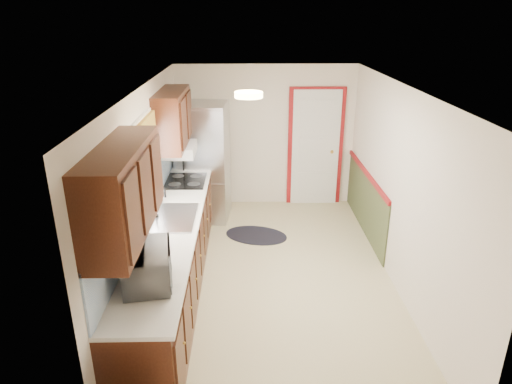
{
  "coord_description": "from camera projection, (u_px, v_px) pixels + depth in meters",
  "views": [
    {
      "loc": [
        -0.33,
        -5.04,
        3.17
      ],
      "look_at": [
        -0.22,
        0.07,
        1.15
      ],
      "focal_mm": 32.0,
      "sensor_mm": 36.0,
      "label": 1
    }
  ],
  "objects": [
    {
      "name": "refrigerator",
      "position": [
        203.0,
        162.0,
        7.28
      ],
      "size": [
        0.85,
        0.82,
        1.88
      ],
      "rotation": [
        0.0,
        0.0,
        -0.1
      ],
      "color": "#B7B7BC",
      "rests_on": "ground"
    },
    {
      "name": "room_shell",
      "position": [
        274.0,
        190.0,
        5.42
      ],
      "size": [
        3.2,
        5.2,
        2.52
      ],
      "color": "#C3B98A",
      "rests_on": "ground"
    },
    {
      "name": "back_wall_trim",
      "position": [
        326.0,
        159.0,
        7.61
      ],
      "size": [
        1.12,
        2.3,
        2.08
      ],
      "color": "maroon",
      "rests_on": "ground"
    },
    {
      "name": "cooktop",
      "position": [
        186.0,
        181.0,
        6.44
      ],
      "size": [
        0.55,
        0.66,
        0.02
      ],
      "primitive_type": "cube",
      "color": "black",
      "rests_on": "kitchen_run"
    },
    {
      "name": "rug",
      "position": [
        256.0,
        235.0,
        6.94
      ],
      "size": [
        1.09,
        0.87,
        0.01
      ],
      "primitive_type": "ellipsoid",
      "rotation": [
        0.0,
        0.0,
        -0.31
      ],
      "color": "black",
      "rests_on": "ground"
    },
    {
      "name": "microwave",
      "position": [
        147.0,
        263.0,
        3.96
      ],
      "size": [
        0.43,
        0.65,
        0.4
      ],
      "primitive_type": "imported",
      "rotation": [
        0.0,
        0.0,
        1.75
      ],
      "color": "white",
      "rests_on": "kitchen_run"
    },
    {
      "name": "kitchen_run",
      "position": [
        169.0,
        231.0,
        5.27
      ],
      "size": [
        0.63,
        4.0,
        2.2
      ],
      "color": "#38180C",
      "rests_on": "ground"
    },
    {
      "name": "ceiling_fixture",
      "position": [
        249.0,
        95.0,
        4.8
      ],
      "size": [
        0.3,
        0.3,
        0.06
      ],
      "primitive_type": "cylinder",
      "color": "#FFD88C",
      "rests_on": "room_shell"
    }
  ]
}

